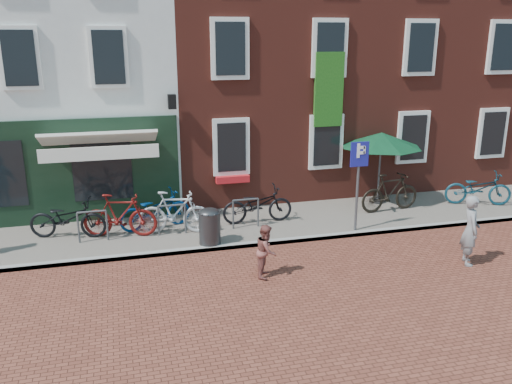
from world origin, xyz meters
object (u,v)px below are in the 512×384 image
object	(u,v)px
parking_sign	(359,171)
litter_bin	(210,224)
bicycle_1	(120,215)
bicycle_5	(390,192)
bicycle_6	(478,188)
parasol	(381,137)
bicycle_2	(155,210)
bicycle_4	(257,205)
bicycle_3	(175,212)
boy	(266,251)
bicycle_0	(68,218)
woman	(470,230)

from	to	relation	value
parking_sign	litter_bin	bearing A→B (deg)	179.12
bicycle_1	bicycle_5	xyz separation A→B (m)	(7.82, 0.11, 0.00)
parking_sign	bicycle_6	bearing A→B (deg)	13.64
parasol	bicycle_2	world-z (taller)	parasol
parking_sign	bicycle_5	world-z (taller)	parking_sign
bicycle_4	bicycle_3	bearing A→B (deg)	97.03
bicycle_2	bicycle_3	xyz separation A→B (m)	(0.47, -0.51, 0.06)
boy	bicycle_6	distance (m)	8.27
litter_bin	bicycle_3	world-z (taller)	bicycle_3
parasol	bicycle_4	bearing A→B (deg)	-168.10
parking_sign	bicycle_2	world-z (taller)	parking_sign
bicycle_1	bicycle_2	distance (m)	1.02
parking_sign	bicycle_6	size ratio (longest dim) A/B	1.23
parking_sign	bicycle_3	bearing A→B (deg)	167.62
boy	bicycle_0	xyz separation A→B (m)	(-4.39, 3.33, 0.02)
bicycle_0	bicycle_3	size ratio (longest dim) A/B	1.03
bicycle_6	bicycle_2	bearing A→B (deg)	109.20
parasol	bicycle_4	xyz separation A→B (m)	(-4.17, -0.88, -1.56)
bicycle_3	bicycle_6	size ratio (longest dim) A/B	0.97
bicycle_5	litter_bin	bearing A→B (deg)	96.76
litter_bin	bicycle_6	size ratio (longest dim) A/B	0.50
bicycle_0	bicycle_1	xyz separation A→B (m)	(1.31, -0.28, 0.06)
parking_sign	parasol	world-z (taller)	parking_sign
parking_sign	bicycle_0	world-z (taller)	parking_sign
bicycle_0	bicycle_6	xyz separation A→B (m)	(12.08, -0.30, 0.00)
woman	bicycle_0	distance (m)	9.95
bicycle_1	bicycle_4	xyz separation A→B (m)	(3.73, 0.13, -0.06)
bicycle_0	bicycle_3	distance (m)	2.75
parasol	bicycle_0	xyz separation A→B (m)	(-9.21, -0.73, -1.56)
parasol	bicycle_2	xyz separation A→B (m)	(-6.97, -0.61, -1.56)
bicycle_2	bicycle_4	xyz separation A→B (m)	(2.80, -0.27, 0.00)
parking_sign	parasol	xyz separation A→B (m)	(1.77, 2.16, 0.42)
woman	bicycle_6	world-z (taller)	woman
bicycle_1	bicycle_2	size ratio (longest dim) A/B	0.97
bicycle_6	bicycle_4	bearing A→B (deg)	110.38
boy	bicycle_2	world-z (taller)	boy
boy	bicycle_3	xyz separation A→B (m)	(-1.68, 2.95, 0.08)
bicycle_2	bicycle_0	bearing A→B (deg)	79.07
parasol	woman	bearing A→B (deg)	-90.86
bicycle_0	bicycle_5	world-z (taller)	bicycle_5
litter_bin	bicycle_1	world-z (taller)	bicycle_1
parasol	bicycle_0	size ratio (longest dim) A/B	1.26
boy	bicycle_0	world-z (taller)	boy
litter_bin	parking_sign	bearing A→B (deg)	-0.88
litter_bin	bicycle_4	size ratio (longest dim) A/B	0.50
bicycle_2	bicycle_6	bearing A→B (deg)	-106.51
bicycle_3	bicycle_6	distance (m)	9.37
woman	bicycle_3	distance (m)	7.33
parasol	woman	distance (m)	4.83
parasol	bicycle_6	size ratio (longest dim) A/B	1.26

